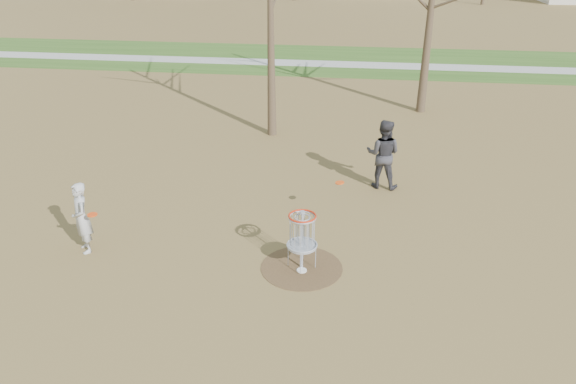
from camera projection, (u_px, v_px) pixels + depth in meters
The scene contains 9 objects.
ground at pixel (302, 268), 12.29m from camera, with size 160.00×160.00×0.00m, color brown.
green_band at pixel (343, 60), 31.08m from camera, with size 160.00×8.00×0.01m, color #2D5119.
footpath at pixel (342, 64), 30.18m from camera, with size 160.00×1.50×0.01m, color #9E9E99.
dirt_circle at pixel (302, 268), 12.29m from camera, with size 1.80×1.80×0.01m, color #47331E.
player_standing at pixel (81, 218), 12.59m from camera, with size 0.61×0.40×1.68m, color #B1B1B1.
player_throwing at pixel (383, 154), 15.69m from camera, with size 0.97×0.75×1.99m, color #333237.
disc_grounded at pixel (302, 270), 12.16m from camera, with size 0.22×0.22×0.02m, color white.
discs_in_play at pixel (229, 197), 12.98m from camera, with size 5.51×2.49×0.09m.
disc_golf_basket at pixel (302, 231), 11.89m from camera, with size 0.64×0.64×1.35m.
Camera 1 is at (1.06, -10.33, 6.79)m, focal length 35.00 mm.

